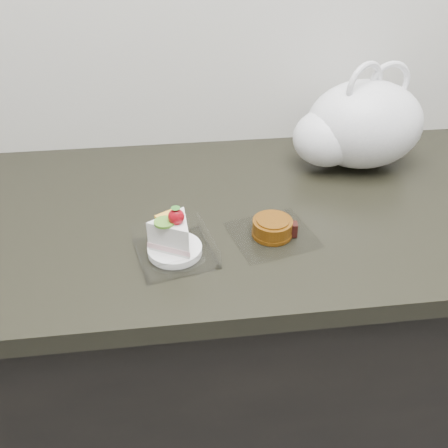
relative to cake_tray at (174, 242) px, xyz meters
The scene contains 4 objects.
counter 0.54m from the cake_tray, 34.56° to the left, with size 2.04×0.64×0.90m.
cake_tray is the anchor object (origin of this frame).
mooncake_wrap 0.19m from the cake_tray, 11.04° to the left, with size 0.18×0.17×0.04m.
plastic_bag 0.53m from the cake_tray, 34.26° to the left, with size 0.35×0.28×0.25m.
Camera 1 is at (-0.21, 0.83, 1.47)m, focal length 40.00 mm.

